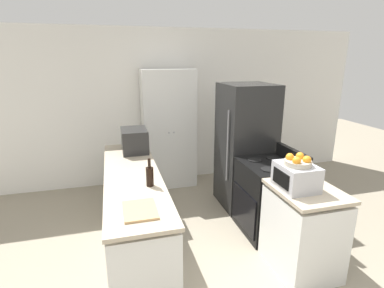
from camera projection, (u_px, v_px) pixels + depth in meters
wall_back at (170, 107)px, 5.17m from camera, size 7.00×0.06×2.60m
counter_left at (134, 211)px, 3.43m from camera, size 0.60×2.44×0.90m
counter_right at (302, 231)px, 3.04m from camera, size 0.60×0.72×0.90m
pantry_cabinet at (169, 129)px, 4.98m from camera, size 0.86×0.48×1.96m
stove at (268, 197)px, 3.72m from camera, size 0.66×0.71×1.06m
refrigerator at (245, 147)px, 4.31m from camera, size 0.71×0.74×1.79m
microwave at (135, 140)px, 4.04m from camera, size 0.34×0.46×0.31m
wine_bottle at (150, 176)px, 2.96m from camera, size 0.08×0.08×0.29m
toaster_oven at (296, 177)px, 2.89m from camera, size 0.33×0.38×0.25m
fruit_bowl at (298, 161)px, 2.82m from camera, size 0.25×0.25×0.11m
cutting_board at (140, 210)px, 2.49m from camera, size 0.27×0.36×0.02m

